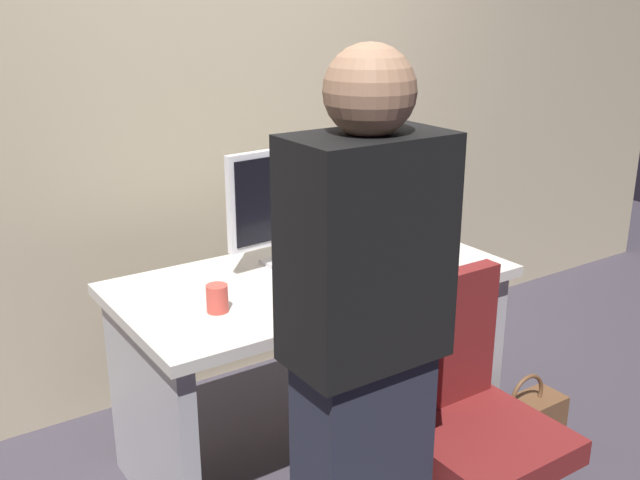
# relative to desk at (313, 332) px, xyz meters

# --- Properties ---
(ground_plane) EXTENTS (9.00, 9.00, 0.00)m
(ground_plane) POSITION_rel_desk_xyz_m (0.00, 0.00, -0.52)
(ground_plane) COLOR #3D3842
(wall_back) EXTENTS (6.40, 0.10, 3.00)m
(wall_back) POSITION_rel_desk_xyz_m (0.00, 0.81, 0.98)
(wall_back) COLOR tan
(wall_back) RESTS_ON ground
(desk) EXTENTS (1.45, 0.75, 0.75)m
(desk) POSITION_rel_desk_xyz_m (0.00, 0.00, 0.00)
(desk) COLOR beige
(desk) RESTS_ON ground
(office_chair) EXTENTS (0.52, 0.52, 0.94)m
(office_chair) POSITION_rel_desk_xyz_m (0.08, -0.76, -0.09)
(office_chair) COLOR black
(office_chair) RESTS_ON ground
(person_at_desk) EXTENTS (0.40, 0.24, 1.64)m
(person_at_desk) POSITION_rel_desk_xyz_m (-0.35, -0.77, 0.32)
(person_at_desk) COLOR #262838
(person_at_desk) RESTS_ON ground
(monitor) EXTENTS (0.54, 0.16, 0.46)m
(monitor) POSITION_rel_desk_xyz_m (-0.00, 0.15, 0.49)
(monitor) COLOR silver
(monitor) RESTS_ON desk
(keyboard) EXTENTS (0.43, 0.15, 0.02)m
(keyboard) POSITION_rel_desk_xyz_m (0.02, -0.13, 0.24)
(keyboard) COLOR white
(keyboard) RESTS_ON desk
(mouse) EXTENTS (0.06, 0.10, 0.03)m
(mouse) POSITION_rel_desk_xyz_m (0.30, -0.14, 0.25)
(mouse) COLOR white
(mouse) RESTS_ON desk
(cup_near_keyboard) EXTENTS (0.07, 0.07, 0.09)m
(cup_near_keyboard) POSITION_rel_desk_xyz_m (-0.44, -0.11, 0.28)
(cup_near_keyboard) COLOR #D84C3F
(cup_near_keyboard) RESTS_ON desk
(book_stack) EXTENTS (0.22, 0.18, 0.10)m
(book_stack) POSITION_rel_desk_xyz_m (0.44, 0.14, 0.29)
(book_stack) COLOR black
(book_stack) RESTS_ON desk
(cell_phone) EXTENTS (0.12, 0.16, 0.01)m
(cell_phone) POSITION_rel_desk_xyz_m (0.45, -0.20, 0.24)
(cell_phone) COLOR black
(cell_phone) RESTS_ON desk
(handbag) EXTENTS (0.34, 0.14, 0.38)m
(handbag) POSITION_rel_desk_xyz_m (0.64, -0.52, -0.38)
(handbag) COLOR brown
(handbag) RESTS_ON ground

